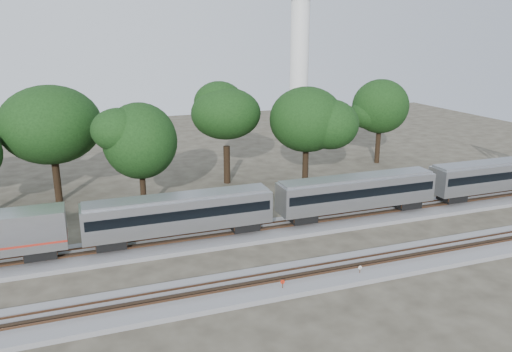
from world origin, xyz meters
The scene contains 12 objects.
ground centered at (0.00, 0.00, 0.00)m, with size 160.00×160.00×0.00m, color #383328.
track_far centered at (0.00, 6.00, 0.21)m, with size 160.00×5.00×0.73m.
track_near centered at (0.00, -4.00, 0.21)m, with size 160.00×5.00×0.73m.
train centered at (35.71, 6.00, 3.16)m, with size 125.75×3.06×4.51m.
switch_stand_red centered at (4.06, -5.38, 0.68)m, with size 0.34×0.09×1.06m.
switch_stand_white centered at (10.80, -5.24, 0.65)m, with size 0.32×0.07×1.02m.
switch_lever centered at (7.02, -6.09, 0.15)m, with size 0.50×0.30×0.30m, color #512D19.
tree_3 centered at (-12.08, 22.89, 8.99)m, with size 9.15×9.15×12.90m.
tree_4 centered at (-3.22, 16.48, 7.80)m, with size 7.95×7.95×11.21m.
tree_5 centered at (8.38, 23.43, 9.04)m, with size 9.20×9.20×12.98m.
tree_6 centered at (17.24, 18.58, 8.57)m, with size 8.72×8.72×12.30m.
tree_7 centered at (32.57, 25.78, 8.46)m, with size 8.61×8.61×12.15m.
Camera 1 is at (-9.27, -36.32, 18.86)m, focal length 35.00 mm.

